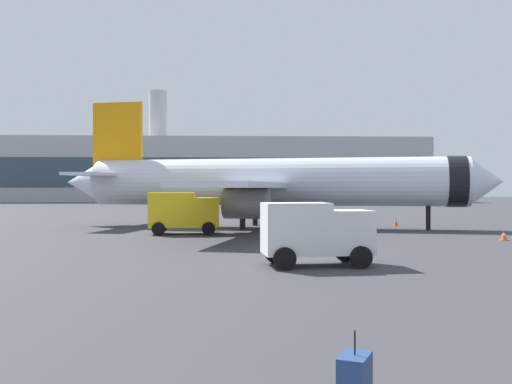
{
  "coord_description": "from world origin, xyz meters",
  "views": [
    {
      "loc": [
        0.18,
        -2.81,
        3.19
      ],
      "look_at": [
        1.44,
        25.42,
        3.0
      ],
      "focal_mm": 39.47,
      "sensor_mm": 36.0,
      "label": 1
    }
  ],
  "objects_px": {
    "airplane_at_gate": "(271,182)",
    "safety_cone_near": "(504,236)",
    "cargo_van": "(315,231)",
    "rolling_suitcase": "(355,379)",
    "service_truck": "(183,211)",
    "safety_cone_mid": "(396,222)"
  },
  "relations": [
    {
      "from": "cargo_van",
      "to": "safety_cone_near",
      "type": "height_order",
      "value": "cargo_van"
    },
    {
      "from": "cargo_van",
      "to": "service_truck",
      "type": "bearing_deg",
      "value": 112.56
    },
    {
      "from": "rolling_suitcase",
      "to": "airplane_at_gate",
      "type": "bearing_deg",
      "value": 87.89
    },
    {
      "from": "safety_cone_near",
      "to": "rolling_suitcase",
      "type": "distance_m",
      "value": 29.46
    },
    {
      "from": "safety_cone_mid",
      "to": "rolling_suitcase",
      "type": "height_order",
      "value": "rolling_suitcase"
    },
    {
      "from": "airplane_at_gate",
      "to": "rolling_suitcase",
      "type": "xyz_separation_m",
      "value": [
        -1.36,
        -37.06,
        -3.27
      ]
    },
    {
      "from": "safety_cone_near",
      "to": "safety_cone_mid",
      "type": "xyz_separation_m",
      "value": [
        -2.74,
        13.34,
        0.02
      ]
    },
    {
      "from": "service_truck",
      "to": "cargo_van",
      "type": "height_order",
      "value": "service_truck"
    },
    {
      "from": "service_truck",
      "to": "rolling_suitcase",
      "type": "xyz_separation_m",
      "value": [
        5.15,
        -31.08,
        -1.22
      ]
    },
    {
      "from": "rolling_suitcase",
      "to": "service_truck",
      "type": "bearing_deg",
      "value": 99.41
    },
    {
      "from": "rolling_suitcase",
      "to": "safety_cone_near",
      "type": "bearing_deg",
      "value": 59.73
    },
    {
      "from": "service_truck",
      "to": "safety_cone_mid",
      "type": "bearing_deg",
      "value": 24.06
    },
    {
      "from": "cargo_van",
      "to": "safety_cone_mid",
      "type": "relative_size",
      "value": 7.25
    },
    {
      "from": "airplane_at_gate",
      "to": "cargo_van",
      "type": "xyz_separation_m",
      "value": [
        0.27,
        -22.31,
        -2.21
      ]
    },
    {
      "from": "safety_cone_mid",
      "to": "cargo_van",
      "type": "bearing_deg",
      "value": -113.56
    },
    {
      "from": "cargo_van",
      "to": "rolling_suitcase",
      "type": "height_order",
      "value": "cargo_van"
    },
    {
      "from": "cargo_van",
      "to": "safety_cone_near",
      "type": "bearing_deg",
      "value": 38.96
    },
    {
      "from": "cargo_van",
      "to": "rolling_suitcase",
      "type": "bearing_deg",
      "value": -96.31
    },
    {
      "from": "airplane_at_gate",
      "to": "safety_cone_near",
      "type": "relative_size",
      "value": 59.95
    },
    {
      "from": "safety_cone_mid",
      "to": "safety_cone_near",
      "type": "bearing_deg",
      "value": -78.4
    },
    {
      "from": "airplane_at_gate",
      "to": "cargo_van",
      "type": "distance_m",
      "value": 22.42
    },
    {
      "from": "cargo_van",
      "to": "safety_cone_mid",
      "type": "height_order",
      "value": "cargo_van"
    }
  ]
}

